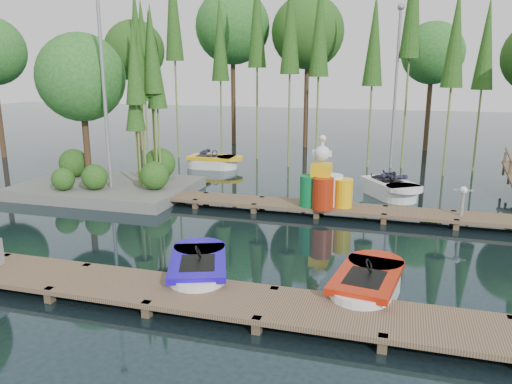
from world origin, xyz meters
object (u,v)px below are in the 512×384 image
(boat_blue, at_px, (198,271))
(drum_cluster, at_px, (322,186))
(boat_red, at_px, (367,286))
(boat_yellow_far, at_px, (213,162))
(island, at_px, (98,106))
(yellow_barrel, at_px, (343,193))

(boat_blue, relative_size, drum_cluster, 1.27)
(boat_blue, relative_size, boat_red, 1.04)
(boat_yellow_far, bearing_deg, island, -95.59)
(island, distance_m, boat_yellow_far, 6.50)
(boat_yellow_far, xyz_separation_m, yellow_barrel, (6.70, -6.11, 0.46))
(yellow_barrel, bearing_deg, island, 175.01)
(drum_cluster, bearing_deg, boat_red, -71.91)
(boat_blue, bearing_deg, boat_yellow_far, 89.24)
(island, distance_m, boat_blue, 9.87)
(island, height_order, boat_red, island)
(yellow_barrel, relative_size, drum_cluster, 0.40)
(boat_blue, distance_m, yellow_barrel, 6.41)
(boat_red, bearing_deg, island, 156.19)
(yellow_barrel, xyz_separation_m, drum_cluster, (-0.65, -0.16, 0.22))
(boat_yellow_far, height_order, yellow_barrel, boat_yellow_far)
(yellow_barrel, bearing_deg, drum_cluster, -166.08)
(boat_red, bearing_deg, drum_cluster, 116.66)
(yellow_barrel, height_order, drum_cluster, drum_cluster)
(island, distance_m, yellow_barrel, 9.40)
(boat_red, xyz_separation_m, boat_yellow_far, (-7.86, 11.80, 0.03))
(yellow_barrel, bearing_deg, boat_red, -78.49)
(boat_red, height_order, yellow_barrel, yellow_barrel)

